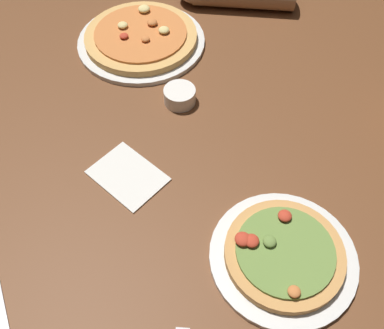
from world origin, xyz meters
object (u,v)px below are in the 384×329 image
pizza_plate_far (141,38)px  pizza_plate_near (283,255)px  ramekin_sauce (180,96)px  napkin_folded (128,175)px

pizza_plate_far → pizza_plate_near: bearing=-31.4°
pizza_plate_far → ramekin_sauce: size_ratio=4.49×
pizza_plate_far → napkin_folded: (0.23, -0.36, -0.01)m
ramekin_sauce → pizza_plate_far: bearing=148.7°
pizza_plate_near → pizza_plate_far: (-0.58, 0.35, 0.00)m
pizza_plate_far → ramekin_sauce: (0.20, -0.12, 0.00)m
ramekin_sauce → napkin_folded: size_ratio=0.51×
ramekin_sauce → pizza_plate_near: bearing=-31.5°
pizza_plate_near → napkin_folded: pizza_plate_near is taller
pizza_plate_near → napkin_folded: bearing=-178.9°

